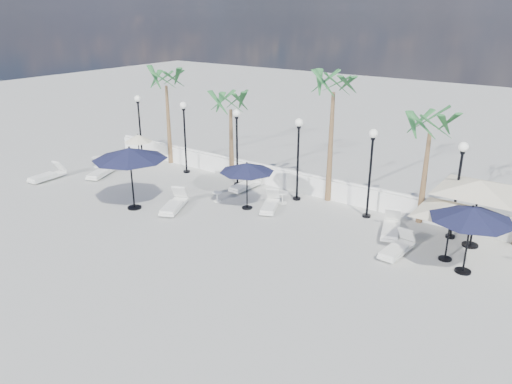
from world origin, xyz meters
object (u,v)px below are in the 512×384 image
Objects in this scene: lounger_4 at (270,205)px; parasol_navy_left at (130,154)px; lounger_3 at (174,205)px; lounger_5 at (397,248)px; lounger_2 at (245,185)px; lounger_7 at (391,228)px; parasol_cream_sq_a at (453,205)px; lounger_0 at (47,175)px; parasol_navy_mid at (247,168)px; parasol_cream_sq_b at (481,181)px; parasol_navy_right at (472,214)px; parasol_cream_small at (138,139)px; lounger_1 at (101,172)px.

parasol_navy_left is at bearing -169.77° from lounger_4.
lounger_5 is at bearing -14.73° from lounger_3.
lounger_2 is 7.82m from lounger_7.
lounger_0 is at bearing -170.61° from parasol_cream_sq_a.
parasol_cream_sq_b is (9.06, 1.91, 0.70)m from parasol_navy_mid.
lounger_3 is 0.47× the size of parasol_cream_sq_a.
lounger_5 is (17.82, 2.60, -0.01)m from lounger_0.
parasol_cream_sq_b is at bearing 2.58° from lounger_2.
parasol_navy_left is at bearing -175.70° from lounger_3.
parasol_navy_mid is (4.09, 2.95, -0.62)m from parasol_navy_left.
parasol_navy_right is 0.59× the size of parasol_cream_sq_a.
parasol_cream_small is at bearing 178.19° from lounger_5.
parasol_navy_mid is at bearing 178.21° from parasol_navy_right.
parasol_cream_sq_a is (11.11, 2.32, 1.83)m from lounger_3.
lounger_1 is 5.74m from parasol_navy_left.
lounger_5 is at bearing -19.35° from lounger_1.
lounger_0 is at bearing -153.20° from lounger_1.
lounger_7 reaches higher than lounger_5.
parasol_navy_left is at bearing -114.80° from lounger_2.
parasol_cream_small reaches higher than lounger_2.
parasol_navy_left is 1.34× the size of parasol_navy_mid.
lounger_0 is at bearing 176.00° from lounger_7.
lounger_2 is at bearing 128.79° from parasol_navy_mid.
lounger_7 is 14.85m from parasol_cream_small.
lounger_7 reaches higher than lounger_0.
lounger_3 is (6.48, -1.12, 0.01)m from lounger_1.
lounger_1 is 1.08× the size of lounger_4.
lounger_0 is 20.39m from parasol_navy_right.
parasol_cream_sq_b is at bearing 10.24° from lounger_0.
lounger_2 is 2.89m from lounger_4.
parasol_cream_small is (-7.00, -0.53, 1.40)m from lounger_2.
parasol_navy_left is 13.72m from parasol_navy_right.
lounger_5 is 0.72× the size of parasol_navy_right.
lounger_1 is 1.11× the size of lounger_2.
lounger_5 is at bearing 4.77° from lounger_0.
parasol_navy_left is at bearing -162.28° from lounger_5.
lounger_4 is at bearing 12.68° from lounger_0.
lounger_5 is at bearing 13.14° from parasol_navy_left.
parasol_navy_left is 6.29m from parasol_cream_small.
lounger_0 reaches higher than lounger_2.
parasol_navy_mid reaches higher than lounger_4.
parasol_navy_mid is at bearing -178.26° from parasol_cream_sq_a.
parasol_navy_mid is 0.43× the size of parasol_cream_sq_b.
parasol_cream_sq_a is at bearing 1.74° from parasol_navy_mid.
parasol_navy_right reaches higher than lounger_3.
lounger_1 is 0.87× the size of parasol_navy_mid.
parasol_cream_sq_a is at bearing -3.80° from parasol_cream_small.
lounger_7 is at bearing 10.46° from parasol_navy_mid.
lounger_1 is 2.75m from parasol_cream_small.
lounger_4 is at bearing 178.56° from parasol_cream_sq_a.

